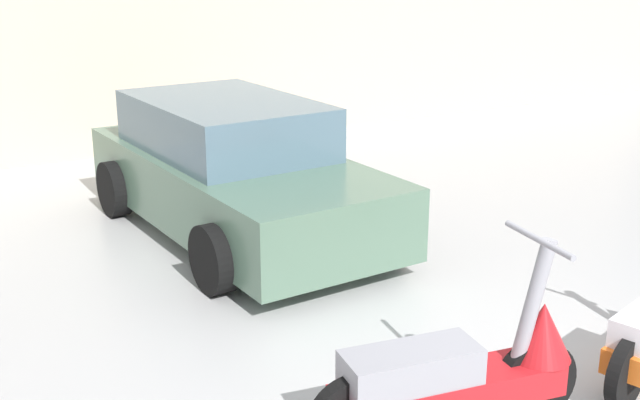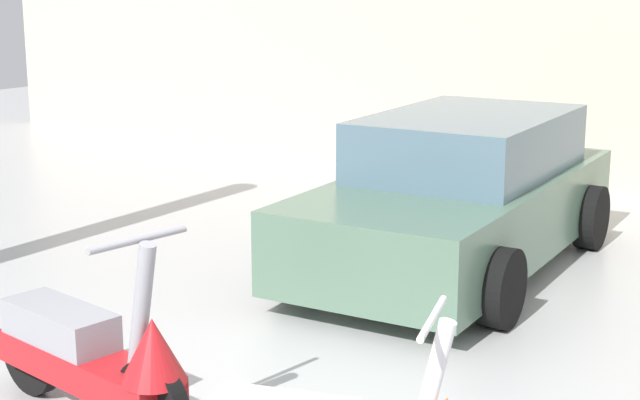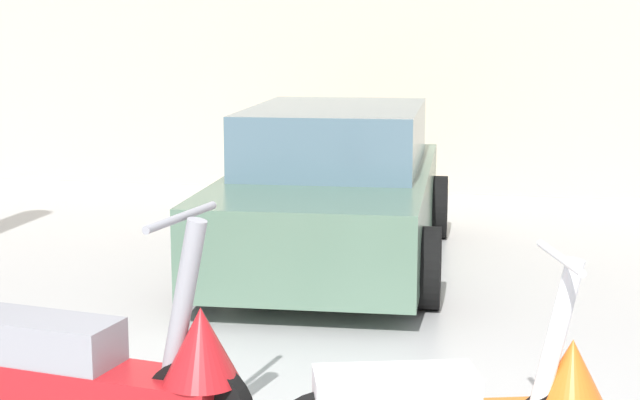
% 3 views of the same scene
% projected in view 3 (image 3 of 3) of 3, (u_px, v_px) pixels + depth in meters
% --- Properties ---
extents(wall_back, '(19.60, 0.12, 3.67)m').
position_uv_depth(wall_back, '(432.00, 32.00, 11.00)').
color(wall_back, beige).
rests_on(wall_back, ground_plane).
extents(scooter_front_left, '(1.61, 0.62, 1.13)m').
position_uv_depth(scooter_front_left, '(100.00, 368.00, 4.35)').
color(scooter_front_left, black).
rests_on(scooter_front_left, ground_plane).
extents(car_rear_left, '(1.95, 3.78, 1.26)m').
position_uv_depth(car_rear_left, '(333.00, 190.00, 7.87)').
color(car_rear_left, '#51705B').
rests_on(car_rear_left, ground_plane).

